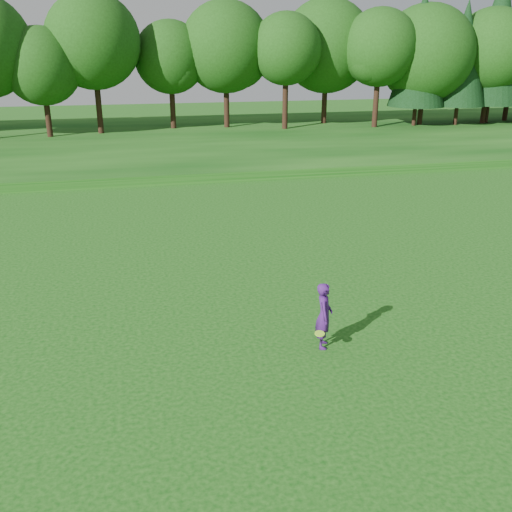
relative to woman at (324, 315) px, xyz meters
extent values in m
plane|color=#0D450D|center=(-4.01, 1.35, -0.94)|extent=(140.00, 140.00, 0.00)
cube|color=#0D450D|center=(-4.01, 35.35, -0.64)|extent=(130.00, 30.00, 0.60)
cube|color=gray|center=(-4.01, 21.35, -0.92)|extent=(130.00, 1.60, 0.04)
imported|color=#431665|center=(0.00, 0.00, 0.00)|extent=(0.64, 0.80, 1.89)
cylinder|color=#AAFB27|center=(-0.28, -0.51, -0.26)|extent=(0.27, 0.27, 0.07)
camera|label=1|loc=(-4.86, -13.22, 6.91)|focal=40.00mm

